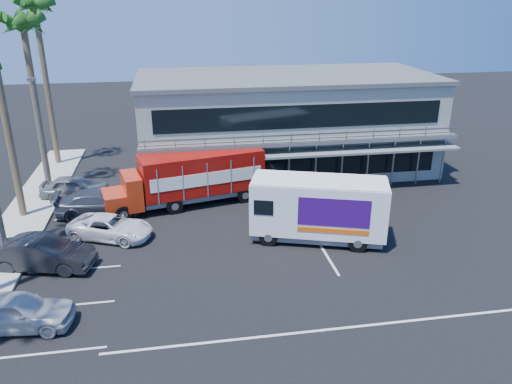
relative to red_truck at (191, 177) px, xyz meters
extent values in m
plane|color=black|center=(4.69, -8.34, -1.90)|extent=(120.00, 120.00, 0.00)
cube|color=gray|center=(7.69, 6.66, 1.60)|extent=(22.00, 10.00, 7.00)
cube|color=#515454|center=(7.69, 6.66, 5.25)|extent=(22.40, 10.40, 0.30)
cube|color=#515454|center=(7.69, 1.06, 1.70)|extent=(22.00, 1.20, 0.25)
cube|color=gray|center=(7.69, 0.51, 2.20)|extent=(22.00, 0.08, 0.90)
cube|color=slate|center=(7.69, 0.76, 1.00)|extent=(22.00, 1.80, 0.15)
cube|color=black|center=(7.69, 1.64, -0.30)|extent=(20.00, 0.06, 1.60)
cube|color=black|center=(7.69, 1.64, 3.30)|extent=(20.00, 0.06, 1.60)
cube|color=#A5A399|center=(-10.31, -2.34, -1.82)|extent=(3.00, 32.00, 0.16)
cylinder|color=brown|center=(-10.51, -0.34, 4.85)|extent=(0.44, 0.44, 13.50)
cylinder|color=brown|center=(-10.01, 4.66, 3.60)|extent=(0.44, 0.44, 11.00)
sphere|color=#204313|center=(-10.01, 4.66, 9.30)|extent=(1.10, 1.10, 1.10)
cylinder|color=brown|center=(-10.41, 10.16, 4.10)|extent=(0.44, 0.44, 12.00)
sphere|color=#204313|center=(-10.41, 10.16, 10.30)|extent=(1.10, 1.10, 1.10)
cylinder|color=gray|center=(-9.51, 2.66, 2.10)|extent=(0.14, 0.14, 8.00)
cube|color=gray|center=(-9.51, 2.66, 6.10)|extent=(0.50, 0.25, 0.18)
cube|color=#B5290E|center=(-4.81, -1.13, -0.91)|extent=(1.86, 2.49, 1.19)
cube|color=#B5290E|center=(-3.74, -0.88, -0.37)|extent=(1.53, 2.64, 2.08)
cube|color=black|center=(-3.74, -0.88, 0.23)|extent=(0.53, 2.06, 0.69)
cube|color=maroon|center=(0.69, 0.16, 0.27)|extent=(8.28, 4.22, 2.58)
cube|color=slate|center=(0.69, 0.16, -1.26)|extent=(8.20, 3.86, 0.30)
cube|color=white|center=(0.98, -1.05, 0.18)|extent=(7.11, 1.69, 0.84)
cube|color=white|center=(0.41, 1.38, 0.18)|extent=(7.11, 1.69, 0.84)
cylinder|color=black|center=(-4.27, -2.12, -1.39)|extent=(1.07, 0.51, 1.03)
cylinder|color=black|center=(-4.77, 0.00, -1.39)|extent=(1.07, 0.51, 1.03)
cylinder|color=black|center=(-1.18, -1.40, -1.39)|extent=(1.07, 0.51, 1.03)
cylinder|color=black|center=(-1.68, 0.73, -1.39)|extent=(1.07, 0.51, 1.03)
cylinder|color=black|center=(3.45, -0.31, -1.39)|extent=(1.07, 0.51, 1.03)
cylinder|color=black|center=(2.95, 1.81, -1.39)|extent=(1.07, 0.51, 1.03)
cube|color=white|center=(6.69, -6.34, 0.15)|extent=(7.79, 4.68, 2.95)
cube|color=slate|center=(6.69, -6.34, -1.48)|extent=(7.43, 4.35, 0.37)
cube|color=black|center=(3.21, -5.20, 0.46)|extent=(0.70, 1.99, 1.00)
cube|color=white|center=(6.69, -6.34, 1.65)|extent=(7.63, 4.59, 0.08)
cube|color=#330A61|center=(7.10, -7.81, 0.36)|extent=(3.61, 1.20, 1.58)
cube|color=#330A61|center=(7.89, -5.38, 0.36)|extent=(3.61, 1.20, 1.58)
cube|color=#F2590C|center=(7.10, -7.82, -0.69)|extent=(3.61, 1.19, 0.26)
cylinder|color=black|center=(3.85, -6.58, -1.40)|extent=(1.05, 0.58, 1.01)
cylinder|color=black|center=(4.54, -4.46, -1.40)|extent=(1.05, 0.58, 1.01)
cylinder|color=black|center=(8.45, -8.08, -1.40)|extent=(1.05, 0.58, 1.01)
cylinder|color=black|center=(9.14, -5.96, -1.40)|extent=(1.05, 0.58, 1.01)
imported|color=#B2B6BA|center=(-7.81, -12.02, -1.12)|extent=(4.80, 2.37, 1.57)
imported|color=black|center=(-7.81, -7.14, -1.08)|extent=(5.30, 2.90, 1.66)
imported|color=white|center=(-4.81, -4.19, -1.25)|extent=(5.22, 3.86, 1.32)
imported|color=#333844|center=(-5.86, -0.74, -1.13)|extent=(5.38, 2.27, 1.55)
imported|color=slate|center=(-7.81, 2.46, -1.14)|extent=(4.64, 2.20, 1.53)
camera|label=1|loc=(-0.90, -30.69, 11.06)|focal=35.00mm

